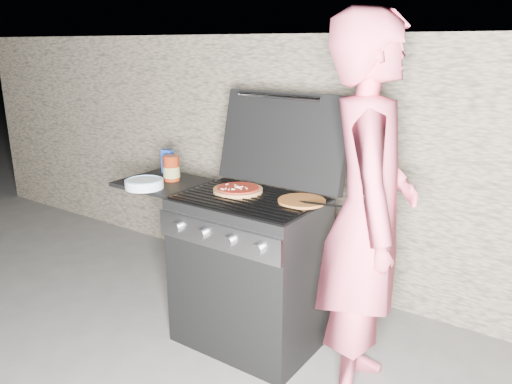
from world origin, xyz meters
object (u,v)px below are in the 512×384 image
Objects in this scene: pizza_topped at (238,189)px; sauce_jar at (171,168)px; gas_grill at (216,261)px; person at (367,217)px.

sauce_jar reaches higher than pizza_topped.
sauce_jar is (-0.38, 0.04, 0.53)m from gas_grill.
person is (1.34, -0.07, -0.04)m from sauce_jar.
pizza_topped is at bearing 1.00° from sauce_jar.
person is at bearing -2.93° from sauce_jar.
gas_grill is 0.49m from pizza_topped.
pizza_topped is 0.83m from person.
person is at bearing -5.38° from pizza_topped.
gas_grill is at bearing -6.43° from sauce_jar.
sauce_jar is at bearing 173.57° from gas_grill.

